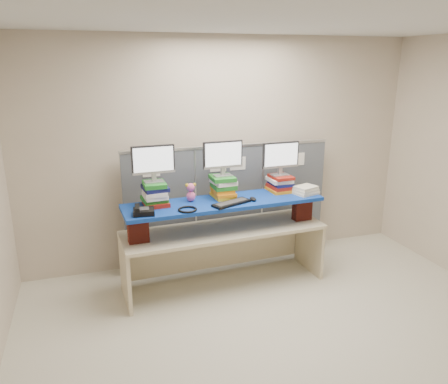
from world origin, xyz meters
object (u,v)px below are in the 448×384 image
object	(u,v)px
desk	(224,240)
desk_phone	(143,211)
blue_board	(224,202)
monitor_left	(153,161)
monitor_right	(281,157)
monitor_center	(223,156)
keyboard	(231,203)

from	to	relation	value
desk	desk_phone	distance (m)	1.05
blue_board	monitor_left	distance (m)	0.90
monitor_right	monitor_left	bearing A→B (deg)	-180.00
monitor_left	monitor_center	world-z (taller)	monitor_left
monitor_center	keyboard	xyz separation A→B (m)	(0.01, -0.26, -0.46)
desk	monitor_center	size ratio (longest dim) A/B	5.09
desk	monitor_center	distance (m)	0.95
monitor_left	monitor_center	size ratio (longest dim) A/B	1.00
desk_phone	monitor_center	bearing A→B (deg)	24.32
monitor_right	desk_phone	distance (m)	1.72
monitor_left	monitor_right	world-z (taller)	monitor_left
desk_phone	blue_board	bearing A→B (deg)	17.71
desk	blue_board	bearing A→B (deg)	94.61
blue_board	monitor_left	xyz separation A→B (m)	(-0.74, 0.09, 0.50)
desk	blue_board	size ratio (longest dim) A/B	1.04
blue_board	monitor_right	xyz separation A→B (m)	(0.74, 0.15, 0.44)
desk	desk_phone	bearing A→B (deg)	-171.91
blue_board	monitor_center	distance (m)	0.51
monitor_left	keyboard	xyz separation A→B (m)	(0.78, -0.23, -0.46)
monitor_left	desk_phone	bearing A→B (deg)	-125.33
keyboard	desk	bearing A→B (deg)	82.98
monitor_right	desk_phone	xyz separation A→B (m)	(-1.65, -0.32, -0.38)
blue_board	monitor_left	world-z (taller)	monitor_left
blue_board	keyboard	distance (m)	0.15
desk	blue_board	distance (m)	0.45
desk_phone	monitor_left	bearing A→B (deg)	64.29
blue_board	monitor_right	size ratio (longest dim) A/B	4.88
keyboard	desk_phone	xyz separation A→B (m)	(-0.95, -0.03, 0.02)
monitor_center	monitor_right	xyz separation A→B (m)	(0.71, 0.03, -0.06)
blue_board	desk_phone	world-z (taller)	desk_phone
monitor_right	monitor_center	bearing A→B (deg)	180.00
monitor_right	desk	bearing A→B (deg)	-170.95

